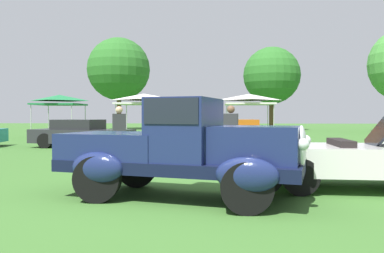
{
  "coord_description": "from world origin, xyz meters",
  "views": [
    {
      "loc": [
        0.58,
        -6.66,
        1.42
      ],
      "look_at": [
        0.07,
        2.15,
        1.16
      ],
      "focal_mm": 36.85,
      "sensor_mm": 36.0,
      "label": 1
    }
  ],
  "objects_px": {
    "neighbor_convertible": "(368,159)",
    "canopy_tent_center_field": "(144,98)",
    "feature_pickup_truck": "(182,148)",
    "canopy_tent_left_field": "(59,99)",
    "spectator_between_cars": "(119,131)",
    "canopy_tent_right_field": "(249,99)",
    "show_car_orange": "(239,133)",
    "spectator_by_row": "(231,133)",
    "show_car_charcoal": "(81,134)"
  },
  "relations": [
    {
      "from": "neighbor_convertible",
      "to": "show_car_charcoal",
      "type": "relative_size",
      "value": 0.93
    },
    {
      "from": "neighbor_convertible",
      "to": "spectator_between_cars",
      "type": "xyz_separation_m",
      "value": [
        -5.88,
        4.35,
        0.34
      ]
    },
    {
      "from": "feature_pickup_truck",
      "to": "canopy_tent_left_field",
      "type": "bearing_deg",
      "value": 117.47
    },
    {
      "from": "spectator_by_row",
      "to": "canopy_tent_center_field",
      "type": "xyz_separation_m",
      "value": [
        -4.73,
        12.47,
        1.51
      ]
    },
    {
      "from": "show_car_orange",
      "to": "canopy_tent_center_field",
      "type": "height_order",
      "value": "canopy_tent_center_field"
    },
    {
      "from": "canopy_tent_left_field",
      "to": "show_car_orange",
      "type": "bearing_deg",
      "value": -32.08
    },
    {
      "from": "neighbor_convertible",
      "to": "show_car_orange",
      "type": "distance_m",
      "value": 10.2
    },
    {
      "from": "show_car_charcoal",
      "to": "spectator_between_cars",
      "type": "relative_size",
      "value": 2.74
    },
    {
      "from": "show_car_charcoal",
      "to": "show_car_orange",
      "type": "distance_m",
      "value": 6.98
    },
    {
      "from": "feature_pickup_truck",
      "to": "spectator_between_cars",
      "type": "relative_size",
      "value": 2.57
    },
    {
      "from": "feature_pickup_truck",
      "to": "spectator_by_row",
      "type": "bearing_deg",
      "value": 77.27
    },
    {
      "from": "neighbor_convertible",
      "to": "spectator_by_row",
      "type": "xyz_separation_m",
      "value": [
        -2.47,
        3.5,
        0.34
      ]
    },
    {
      "from": "spectator_between_cars",
      "to": "feature_pickup_truck",
      "type": "bearing_deg",
      "value": -66.05
    },
    {
      "from": "feature_pickup_truck",
      "to": "canopy_tent_center_field",
      "type": "xyz_separation_m",
      "value": [
        -3.7,
        17.0,
        1.56
      ]
    },
    {
      "from": "canopy_tent_left_field",
      "to": "canopy_tent_center_field",
      "type": "xyz_separation_m",
      "value": [
        5.63,
        -0.96,
        0.0
      ]
    },
    {
      "from": "feature_pickup_truck",
      "to": "spectator_between_cars",
      "type": "bearing_deg",
      "value": 113.95
    },
    {
      "from": "show_car_charcoal",
      "to": "canopy_tent_right_field",
      "type": "xyz_separation_m",
      "value": [
        7.92,
        7.45,
        1.82
      ]
    },
    {
      "from": "spectator_between_cars",
      "to": "canopy_tent_right_field",
      "type": "bearing_deg",
      "value": 67.6
    },
    {
      "from": "canopy_tent_right_field",
      "to": "feature_pickup_truck",
      "type": "bearing_deg",
      "value": -98.61
    },
    {
      "from": "show_car_orange",
      "to": "spectator_by_row",
      "type": "height_order",
      "value": "spectator_by_row"
    },
    {
      "from": "show_car_charcoal",
      "to": "canopy_tent_left_field",
      "type": "distance_m",
      "value": 8.96
    },
    {
      "from": "feature_pickup_truck",
      "to": "spectator_by_row",
      "type": "height_order",
      "value": "feature_pickup_truck"
    },
    {
      "from": "feature_pickup_truck",
      "to": "show_car_orange",
      "type": "relative_size",
      "value": 1.05
    },
    {
      "from": "neighbor_convertible",
      "to": "feature_pickup_truck",
      "type": "bearing_deg",
      "value": -163.71
    },
    {
      "from": "feature_pickup_truck",
      "to": "spectator_between_cars",
      "type": "distance_m",
      "value": 5.88
    },
    {
      "from": "neighbor_convertible",
      "to": "canopy_tent_right_field",
      "type": "distance_m",
      "value": 16.74
    },
    {
      "from": "show_car_charcoal",
      "to": "spectator_between_cars",
      "type": "distance_m",
      "value": 5.62
    },
    {
      "from": "show_car_orange",
      "to": "spectator_between_cars",
      "type": "xyz_separation_m",
      "value": [
        -4.06,
        -5.68,
        0.31
      ]
    },
    {
      "from": "neighbor_convertible",
      "to": "canopy_tent_center_field",
      "type": "xyz_separation_m",
      "value": [
        -7.2,
        15.97,
        1.84
      ]
    },
    {
      "from": "show_car_charcoal",
      "to": "canopy_tent_center_field",
      "type": "distance_m",
      "value": 7.22
    },
    {
      "from": "canopy_tent_center_field",
      "to": "canopy_tent_left_field",
      "type": "bearing_deg",
      "value": 170.35
    },
    {
      "from": "neighbor_convertible",
      "to": "canopy_tent_left_field",
      "type": "bearing_deg",
      "value": 127.15
    },
    {
      "from": "spectator_between_cars",
      "to": "canopy_tent_left_field",
      "type": "height_order",
      "value": "canopy_tent_left_field"
    },
    {
      "from": "spectator_by_row",
      "to": "show_car_charcoal",
      "type": "bearing_deg",
      "value": 137.91
    },
    {
      "from": "show_car_charcoal",
      "to": "canopy_tent_center_field",
      "type": "xyz_separation_m",
      "value": [
        1.55,
        6.81,
        1.82
      ]
    },
    {
      "from": "neighbor_convertible",
      "to": "canopy_tent_center_field",
      "type": "distance_m",
      "value": 17.62
    },
    {
      "from": "show_car_charcoal",
      "to": "canopy_tent_center_field",
      "type": "relative_size",
      "value": 1.5
    },
    {
      "from": "canopy_tent_right_field",
      "to": "spectator_by_row",
      "type": "bearing_deg",
      "value": -97.17
    },
    {
      "from": "show_car_charcoal",
      "to": "show_car_orange",
      "type": "bearing_deg",
      "value": 7.1
    },
    {
      "from": "show_car_charcoal",
      "to": "canopy_tent_right_field",
      "type": "bearing_deg",
      "value": 43.22
    },
    {
      "from": "canopy_tent_left_field",
      "to": "feature_pickup_truck",
      "type": "bearing_deg",
      "value": -62.53
    },
    {
      "from": "feature_pickup_truck",
      "to": "canopy_tent_left_field",
      "type": "relative_size",
      "value": 1.55
    },
    {
      "from": "feature_pickup_truck",
      "to": "show_car_charcoal",
      "type": "distance_m",
      "value": 11.47
    },
    {
      "from": "canopy_tent_left_field",
      "to": "canopy_tent_right_field",
      "type": "distance_m",
      "value": 12.01
    },
    {
      "from": "feature_pickup_truck",
      "to": "canopy_tent_center_field",
      "type": "height_order",
      "value": "canopy_tent_center_field"
    },
    {
      "from": "show_car_orange",
      "to": "canopy_tent_left_field",
      "type": "relative_size",
      "value": 1.47
    },
    {
      "from": "show_car_orange",
      "to": "show_car_charcoal",
      "type": "bearing_deg",
      "value": -172.9
    },
    {
      "from": "neighbor_convertible",
      "to": "canopy_tent_right_field",
      "type": "bearing_deg",
      "value": 92.84
    },
    {
      "from": "neighbor_convertible",
      "to": "canopy_tent_left_field",
      "type": "relative_size",
      "value": 1.53
    },
    {
      "from": "canopy_tent_center_field",
      "to": "canopy_tent_right_field",
      "type": "height_order",
      "value": "same"
    }
  ]
}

